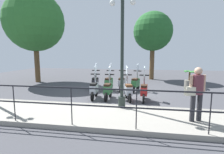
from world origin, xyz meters
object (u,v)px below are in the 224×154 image
tree_distant (153,32)px  scooter_near_2 (108,89)px  lamp_post_near (122,57)px  scooter_far_1 (122,83)px  scooter_far_3 (95,82)px  scooter_far_2 (109,82)px  tree_large (35,22)px  scooter_near_3 (94,89)px  scooter_far_0 (136,83)px  scooter_near_0 (144,90)px  pedestrian_with_bag (197,90)px  potted_palm (189,80)px  scooter_near_1 (128,90)px

tree_distant → scooter_near_2: size_ratio=3.47×
lamp_post_near → scooter_far_1: lamp_post_near is taller
scooter_far_3 → tree_distant: bearing=-39.8°
scooter_far_3 → scooter_far_2: bearing=-90.7°
tree_large → scooter_near_3: 7.71m
scooter_near_3 → scooter_far_3: (1.71, 0.41, 0.00)m
tree_distant → scooter_far_0: 5.95m
tree_distant → scooter_far_3: size_ratio=3.47×
scooter_far_0 → scooter_near_0: bearing=-150.6°
scooter_far_3 → lamp_post_near: bearing=-155.3°
pedestrian_with_bag → scooter_far_3: pedestrian_with_bag is taller
lamp_post_near → tree_large: (5.50, 6.88, 2.31)m
pedestrian_with_bag → tree_large: bearing=36.0°
scooter_near_2 → scooter_far_1: bearing=-9.5°
tree_distant → scooter_far_1: (-4.79, 1.89, -3.30)m
pedestrian_with_bag → tree_distant: bearing=-14.0°
potted_palm → scooter_near_3: scooter_near_3 is taller
lamp_post_near → potted_palm: 6.49m
potted_palm → scooter_near_2: (-3.60, 4.44, 0.04)m
potted_palm → scooter_far_0: bearing=118.5°
scooter_far_1 → scooter_far_2: size_ratio=1.00×
pedestrian_with_bag → scooter_near_3: pedestrian_with_bag is taller
scooter_near_2 → scooter_far_3: 2.04m
lamp_post_near → scooter_near_0: size_ratio=2.73×
scooter_far_2 → scooter_far_1: bearing=-75.2°
lamp_post_near → scooter_far_0: lamp_post_near is taller
tree_distant → scooter_far_0: size_ratio=3.47×
potted_palm → scooter_near_2: bearing=129.1°
lamp_post_near → scooter_near_0: 2.31m
scooter_far_1 → scooter_near_1: bearing=-161.1°
tree_distant → scooter_far_0: (-4.83, 1.12, -3.30)m
scooter_near_0 → scooter_near_1: same height
scooter_far_1 → scooter_near_2: bearing=171.7°
scooter_near_0 → scooter_near_3: 2.29m
scooter_near_3 → potted_palm: bearing=-57.7°
scooter_near_1 → scooter_far_1: bearing=-0.9°
pedestrian_with_bag → tree_distant: (9.17, 0.76, 2.70)m
scooter_far_1 → scooter_far_3: (-0.16, 1.50, 0.00)m
scooter_near_1 → scooter_far_2: 2.17m
tree_distant → scooter_near_1: tree_distant is taller
tree_distant → scooter_near_1: (-6.68, 1.40, -3.30)m
pedestrian_with_bag → scooter_near_3: bearing=37.4°
pedestrian_with_bag → scooter_near_2: bearing=32.2°
tree_large → scooter_near_1: (-3.97, -6.99, -3.83)m
scooter_far_0 → scooter_far_3: size_ratio=1.00×
tree_large → scooter_near_2: bearing=-123.2°
scooter_far_3 → scooter_far_0: bearing=-92.5°
pedestrian_with_bag → scooter_far_2: size_ratio=1.03×
scooter_near_1 → scooter_far_0: 1.87m
pedestrian_with_bag → scooter_near_1: size_ratio=1.03×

